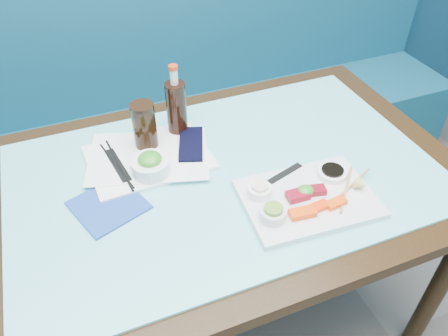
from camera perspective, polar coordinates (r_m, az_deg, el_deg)
name	(u,v)px	position (r m, az deg, el deg)	size (l,w,h in m)	color
booth_bench	(161,125)	(2.15, -8.29, 5.53)	(3.00, 0.56, 1.17)	navy
dining_table	(225,195)	(1.34, 0.17, -3.57)	(1.40, 0.90, 0.75)	black
glass_top	(225,174)	(1.28, 0.18, -0.78)	(1.22, 0.76, 0.01)	#68CED1
sashimi_plate	(308,199)	(1.21, 10.89, -3.94)	(0.35, 0.25, 0.02)	silver
salmon_left	(303,213)	(1.14, 10.22, -5.80)	(0.07, 0.03, 0.02)	#F84809
salmon_mid	(318,207)	(1.17, 12.22, -4.98)	(0.06, 0.03, 0.01)	#FD350A
salmon_right	(336,203)	(1.19, 14.40, -4.45)	(0.06, 0.03, 0.01)	#FF500A
tuna_left	(298,195)	(1.18, 9.64, -3.53)	(0.06, 0.04, 0.02)	maroon
tuna_right	(316,190)	(1.21, 11.90, -2.87)	(0.05, 0.03, 0.02)	maroon
seaweed_garnish	(305,191)	(1.19, 10.58, -2.95)	(0.05, 0.04, 0.03)	#2C8D20
ramekin_wasabi	(273,214)	(1.12, 6.41, -6.00)	(0.07, 0.07, 0.03)	silver
wasabi_fill	(274,209)	(1.11, 6.48, -5.31)	(0.05, 0.05, 0.01)	olive
ramekin_ginger	(259,191)	(1.18, 4.66, -3.01)	(0.06, 0.06, 0.03)	white
ginger_fill	(260,186)	(1.16, 4.71, -2.38)	(0.05, 0.05, 0.01)	beige
soy_dish	(332,173)	(1.27, 13.93, -0.62)	(0.08, 0.08, 0.02)	white
soy_fill	(333,170)	(1.26, 14.01, -0.24)	(0.06, 0.06, 0.01)	black
lemon_wedge	(361,184)	(1.24, 17.51, -2.05)	(0.04, 0.04, 0.03)	#E4CB6C
chopstick_sleeve	(285,173)	(1.26, 7.98, -0.66)	(0.12, 0.02, 0.00)	black
wooden_chopstick_a	(346,188)	(1.24, 15.68, -2.58)	(0.01, 0.01, 0.20)	#B57C55
wooden_chopstick_b	(349,187)	(1.25, 16.06, -2.45)	(0.01, 0.01, 0.21)	#AD7951
serving_tray	(149,158)	(1.34, -9.80, 1.34)	(0.35, 0.26, 0.01)	white
paper_placemat	(149,156)	(1.33, -9.83, 1.59)	(0.35, 0.25, 0.00)	white
seaweed_bowl	(151,166)	(1.26, -9.54, 0.22)	(0.11, 0.11, 0.04)	white
seaweed_salad	(150,159)	(1.24, -9.67, 1.16)	(0.07, 0.07, 0.03)	#2E8E20
cola_glass	(144,125)	(1.33, -10.35, 5.49)	(0.07, 0.07, 0.15)	black
navy_pouch	(191,144)	(1.35, -4.33, 3.14)	(0.07, 0.17, 0.01)	black
fork	(179,126)	(1.43, -5.90, 5.45)	(0.01, 0.01, 0.10)	silver
black_chopstick_a	(116,165)	(1.31, -13.90, 0.36)	(0.01, 0.01, 0.24)	black
black_chopstick_b	(119,164)	(1.31, -13.56, 0.46)	(0.01, 0.01, 0.25)	black
tray_sleeve	(118,165)	(1.31, -13.72, 0.38)	(0.03, 0.16, 0.00)	black
cola_bottle_body	(177,109)	(1.38, -6.21, 7.61)	(0.06, 0.06, 0.18)	black
cola_bottle_neck	(174,77)	(1.32, -6.57, 11.77)	(0.02, 0.02, 0.05)	silver
cola_bottle_cap	(173,67)	(1.31, -6.67, 12.91)	(0.03, 0.03, 0.01)	red
blue_napkin	(109,205)	(1.21, -14.85, -4.71)	(0.17, 0.17, 0.01)	#1A4093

